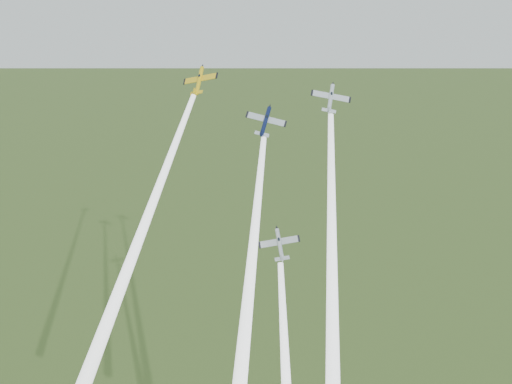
% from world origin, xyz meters
% --- Properties ---
extents(plane_yellow, '(8.11, 6.65, 7.77)m').
position_xyz_m(plane_yellow, '(-14.42, 3.65, 108.90)').
color(plane_yellow, yellow).
extents(smoke_trail_yellow, '(8.05, 45.88, 51.67)m').
position_xyz_m(smoke_trail_yellow, '(-17.17, -20.17, 81.59)').
color(smoke_trail_yellow, white).
extents(plane_navy, '(7.35, 7.01, 7.47)m').
position_xyz_m(plane_navy, '(-0.00, -1.13, 103.28)').
color(plane_navy, '#0D163C').
extents(smoke_trail_navy, '(11.18, 41.66, 47.21)m').
position_xyz_m(smoke_trail_navy, '(4.42, -22.71, 78.19)').
color(smoke_trail_navy, white).
extents(plane_silver_right, '(7.23, 7.21, 6.97)m').
position_xyz_m(plane_silver_right, '(10.39, 2.66, 107.23)').
color(plane_silver_right, silver).
extents(smoke_trail_silver_right, '(16.25, 47.56, 54.90)m').
position_xyz_m(smoke_trail_silver_right, '(17.46, -21.75, 78.30)').
color(smoke_trail_silver_right, white).
extents(plane_silver_low, '(8.92, 7.19, 6.85)m').
position_xyz_m(plane_silver_low, '(5.84, -10.87, 85.12)').
color(plane_silver_low, '#A6AEB4').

